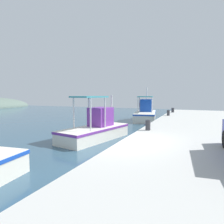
{
  "coord_description": "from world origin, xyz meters",
  "views": [
    {
      "loc": [
        -7.27,
        -2.67,
        2.57
      ],
      "look_at": [
        2.2,
        1.35,
        1.69
      ],
      "focal_mm": 32.08,
      "sensor_mm": 36.0,
      "label": 1
    }
  ],
  "objects": [
    {
      "name": "mooring_bollard_second",
      "position": [
        10.34,
        -0.45,
        1.04
      ],
      "size": [
        0.24,
        0.24,
        0.48
      ],
      "primitive_type": "cylinder",
      "color": "#333338",
      "rests_on": "quay_pier"
    },
    {
      "name": "fishing_boat_fourth",
      "position": [
        12.73,
        2.1,
        0.69
      ],
      "size": [
        5.8,
        2.87,
        3.38
      ],
      "color": "silver",
      "rests_on": "ground"
    },
    {
      "name": "mooring_bollard_nearest",
      "position": [
        2.59,
        -0.45,
        1.06
      ],
      "size": [
        0.25,
        0.25,
        0.51
      ],
      "primitive_type": "cylinder",
      "color": "#333338",
      "rests_on": "quay_pier"
    },
    {
      "name": "fishing_boat_third",
      "position": [
        2.88,
        2.67,
        0.61
      ],
      "size": [
        4.92,
        2.64,
        2.55
      ],
      "color": "silver",
      "rests_on": "ground"
    },
    {
      "name": "mooring_bollard_third",
      "position": [
        13.76,
        -0.45,
        1.03
      ],
      "size": [
        0.28,
        0.28,
        0.47
      ],
      "primitive_type": "cylinder",
      "color": "#333338",
      "rests_on": "quay_pier"
    }
  ]
}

